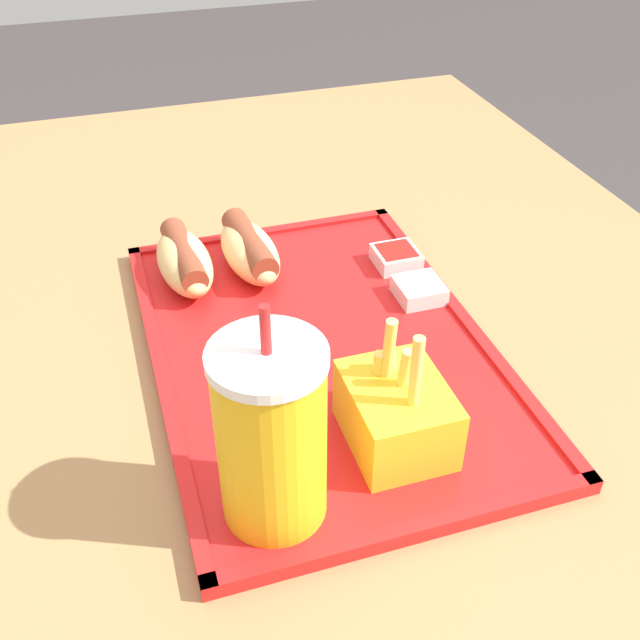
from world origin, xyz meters
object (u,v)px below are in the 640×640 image
at_px(hot_dog_near, 250,250).
at_px(sauce_cup_mayo, 419,289).
at_px(sauce_cup_ketchup, 396,257).
at_px(soda_cup, 271,435).
at_px(fries_carton, 396,412).
at_px(hot_dog_far, 184,260).

relative_size(hot_dog_near, sauce_cup_mayo, 2.76).
relative_size(hot_dog_near, sauce_cup_ketchup, 2.76).
bearing_deg(soda_cup, sauce_cup_ketchup, -36.94).
distance_m(hot_dog_near, fries_carton, 0.28).
bearing_deg(sauce_cup_mayo, fries_carton, 150.83).
height_order(hot_dog_far, sauce_cup_ketchup, hot_dog_far).
distance_m(sauce_cup_mayo, sauce_cup_ketchup, 0.06).
xyz_separation_m(fries_carton, sauce_cup_ketchup, (0.24, -0.10, -0.02)).
height_order(soda_cup, sauce_cup_mayo, soda_cup).
xyz_separation_m(soda_cup, hot_dog_far, (0.31, 0.01, -0.05)).
bearing_deg(hot_dog_near, sauce_cup_mayo, -124.59).
distance_m(soda_cup, hot_dog_far, 0.32).
xyz_separation_m(hot_dog_near, sauce_cup_mayo, (-0.10, -0.15, -0.01)).
height_order(fries_carton, sauce_cup_ketchup, fries_carton).
relative_size(hot_dog_near, fries_carton, 1.07).
height_order(hot_dog_far, hot_dog_near, same).
xyz_separation_m(soda_cup, sauce_cup_ketchup, (0.28, -0.21, -0.06)).
height_order(sauce_cup_mayo, sauce_cup_ketchup, same).
bearing_deg(sauce_cup_ketchup, hot_dog_far, 79.98).
bearing_deg(sauce_cup_ketchup, soda_cup, 143.06).
distance_m(soda_cup, sauce_cup_ketchup, 0.35).
relative_size(hot_dog_far, sauce_cup_ketchup, 2.74).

